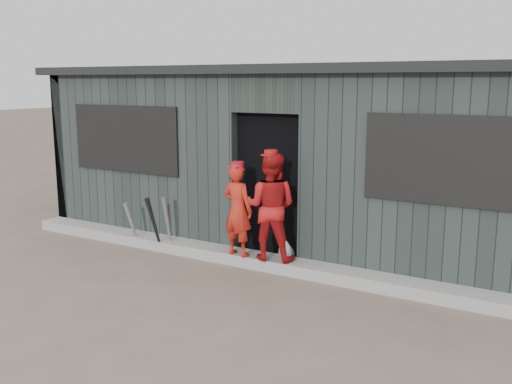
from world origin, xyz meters
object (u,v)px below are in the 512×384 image
Objects in this scene: bat_right at (154,225)px; bat_left at (132,225)px; player_red_left at (238,210)px; dugout at (312,155)px; player_red_right at (271,206)px; player_grey_back at (294,214)px; bat_mid at (168,224)px.

bat_left is at bearing 170.52° from bat_right.
dugout reaches higher than player_red_left.
bat_left is 0.57× the size of player_red_left.
dugout is (-0.24, 1.74, 0.44)m from player_red_right.
player_red_right is at bearing 6.72° from bat_right.
bat_right is 0.68× the size of player_grey_back.
bat_mid is at bearing -10.97° from player_grey_back.
player_red_right is 0.17× the size of dugout.
player_red_right is (1.75, 0.21, 0.43)m from bat_right.
dugout reaches higher than bat_left.
player_red_right is at bearing 0.71° from bat_mid.
player_red_left is at bearing -3.37° from player_red_right.
bat_left is 0.85× the size of bat_mid.
dugout reaches higher than player_grey_back.
bat_left is 1.85m from player_red_left.
bat_right is at bearing -127.90° from dugout.
player_red_left reaches higher than bat_right.
bat_mid is 0.59× the size of player_red_right.
bat_left is at bearing -169.92° from bat_mid.
bat_right is 1.98m from player_grey_back.
player_grey_back is at bearing -121.44° from player_red_left.
bat_right is at bearing -5.55° from player_red_right.
player_grey_back is at bearing -108.54° from player_red_right.
player_red_right reaches higher than bat_right.
player_red_right reaches higher than bat_mid.
player_grey_back is (1.81, 0.76, 0.22)m from bat_right.
player_red_right is (1.67, 0.02, 0.44)m from bat_mid.
bat_mid is (0.58, 0.10, 0.07)m from bat_left.
player_red_right is 1.09× the size of player_grey_back.
bat_mid is 0.67× the size of player_red_left.
player_red_right is at bearing 3.16° from bat_left.
player_grey_back reaches higher than bat_left.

